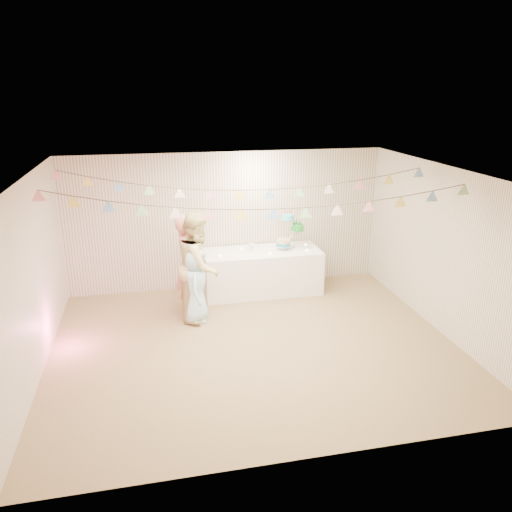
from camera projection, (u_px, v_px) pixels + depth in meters
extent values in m
plane|color=olive|center=(254.00, 345.00, 7.56)|extent=(6.00, 6.00, 0.00)
plane|color=beige|center=(254.00, 174.00, 6.72)|extent=(6.00, 6.00, 0.00)
plane|color=silver|center=(227.00, 221.00, 9.46)|extent=(6.00, 6.00, 0.00)
plane|color=silver|center=(308.00, 350.00, 4.83)|extent=(6.00, 6.00, 0.00)
plane|color=silver|center=(31.00, 281.00, 6.54)|extent=(5.00, 5.00, 0.00)
plane|color=silver|center=(443.00, 251.00, 7.74)|extent=(5.00, 5.00, 0.00)
cube|color=white|center=(262.00, 271.00, 9.42)|extent=(2.19, 0.87, 0.82)
cylinder|color=white|center=(231.00, 257.00, 9.14)|extent=(0.33, 0.33, 0.02)
imported|color=tan|center=(188.00, 264.00, 8.42)|extent=(0.45, 0.65, 1.74)
imported|color=#D1C681|center=(199.00, 266.00, 8.24)|extent=(0.92, 1.05, 1.83)
imported|color=#B1E6FA|center=(195.00, 286.00, 8.17)|extent=(0.47, 0.66, 1.25)
cylinder|color=#FFD88C|center=(220.00, 255.00, 8.98)|extent=(0.04, 0.04, 0.03)
cylinder|color=#FFD88C|center=(242.00, 248.00, 9.38)|extent=(0.04, 0.04, 0.03)
cylinder|color=#FFD88C|center=(270.00, 253.00, 9.10)|extent=(0.04, 0.04, 0.03)
cylinder|color=#FFD88C|center=(277.00, 245.00, 9.55)|extent=(0.04, 0.04, 0.03)
cylinder|color=#FFD88C|center=(307.00, 250.00, 9.28)|extent=(0.04, 0.04, 0.03)
cylinder|color=#FFD88C|center=(306.00, 245.00, 9.60)|extent=(0.04, 0.04, 0.03)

